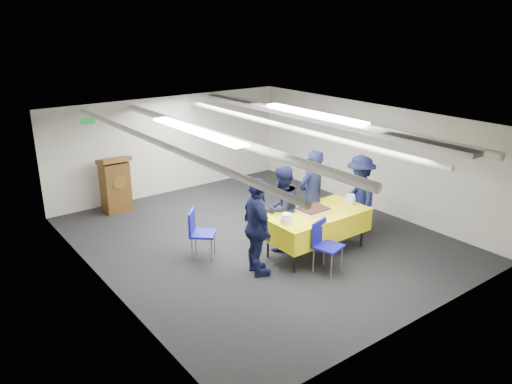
# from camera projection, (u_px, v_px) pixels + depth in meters

# --- Properties ---
(ground) EXTENTS (7.00, 7.00, 0.00)m
(ground) POSITION_uv_depth(u_px,v_px,m) (259.00, 238.00, 9.57)
(ground) COLOR black
(ground) RESTS_ON ground
(room_shell) EXTENTS (6.00, 7.00, 2.30)m
(room_shell) POSITION_uv_depth(u_px,v_px,m) (250.00, 142.00, 9.34)
(room_shell) COLOR beige
(room_shell) RESTS_ON ground
(serving_table) EXTENTS (1.87, 0.95, 0.77)m
(serving_table) POSITION_uv_depth(u_px,v_px,m) (317.00, 223.00, 8.85)
(serving_table) COLOR black
(serving_table) RESTS_ON ground
(sheet_cake) EXTENTS (0.52, 0.41, 0.09)m
(sheet_cake) POSITION_uv_depth(u_px,v_px,m) (313.00, 210.00, 8.75)
(sheet_cake) COLOR white
(sheet_cake) RESTS_ON serving_table
(plate_stack_left) EXTENTS (0.21, 0.21, 0.17)m
(plate_stack_left) POSITION_uv_depth(u_px,v_px,m) (286.00, 219.00, 8.29)
(plate_stack_left) COLOR white
(plate_stack_left) RESTS_ON serving_table
(plate_stack_right) EXTENTS (0.20, 0.20, 0.18)m
(plate_stack_right) POSITION_uv_depth(u_px,v_px,m) (350.00, 200.00, 9.15)
(plate_stack_right) COLOR white
(plate_stack_right) RESTS_ON serving_table
(podium) EXTENTS (0.62, 0.53, 1.25)m
(podium) POSITION_uv_depth(u_px,v_px,m) (115.00, 184.00, 10.76)
(podium) COLOR brown
(podium) RESTS_ON ground
(chair_near) EXTENTS (0.51, 0.51, 0.87)m
(chair_near) POSITION_uv_depth(u_px,v_px,m) (324.00, 241.00, 8.21)
(chair_near) COLOR gray
(chair_near) RESTS_ON ground
(chair_right) EXTENTS (0.46, 0.46, 0.87)m
(chair_right) POSITION_uv_depth(u_px,v_px,m) (360.00, 200.00, 10.07)
(chair_right) COLOR gray
(chair_right) RESTS_ON ground
(chair_left) EXTENTS (0.59, 0.59, 0.87)m
(chair_left) POSITION_uv_depth(u_px,v_px,m) (198.00, 229.00, 8.66)
(chair_left) COLOR gray
(chair_left) RESTS_ON ground
(sailor_a) EXTENTS (0.67, 0.47, 1.74)m
(sailor_a) POSITION_uv_depth(u_px,v_px,m) (312.00, 196.00, 9.27)
(sailor_a) COLOR black
(sailor_a) RESTS_ON ground
(sailor_b) EXTENTS (0.86, 0.73, 1.57)m
(sailor_b) POSITION_uv_depth(u_px,v_px,m) (282.00, 208.00, 8.91)
(sailor_b) COLOR black
(sailor_b) RESTS_ON ground
(sailor_c) EXTENTS (0.65, 1.04, 1.65)m
(sailor_c) POSITION_uv_depth(u_px,v_px,m) (257.00, 228.00, 7.99)
(sailor_c) COLOR black
(sailor_c) RESTS_ON ground
(sailor_d) EXTENTS (1.00, 1.15, 1.55)m
(sailor_d) POSITION_uv_depth(u_px,v_px,m) (360.00, 194.00, 9.66)
(sailor_d) COLOR black
(sailor_d) RESTS_ON ground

